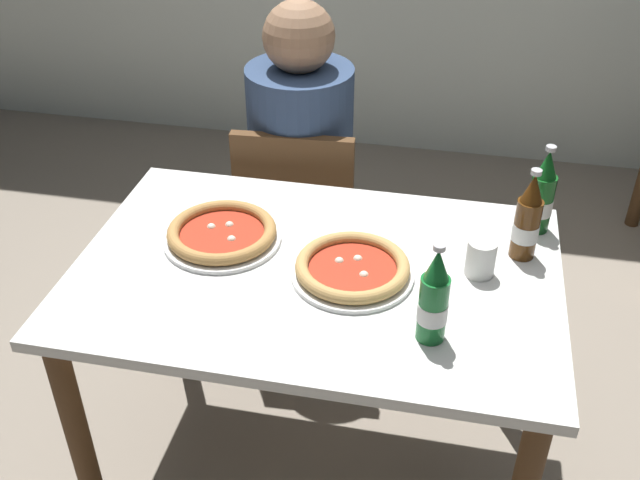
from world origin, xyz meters
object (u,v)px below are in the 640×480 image
at_px(pizza_margherita_near, 352,269).
at_px(beer_bottle_center, 542,195).
at_px(pizza_marinara_far, 222,234).
at_px(paper_cup, 481,258).
at_px(diner_seated, 301,186).
at_px(dining_table_main, 316,303).
at_px(chair_behind_table, 300,219).
at_px(beer_bottle_left, 434,300).
at_px(beer_bottle_right, 527,221).

height_order(pizza_margherita_near, beer_bottle_center, beer_bottle_center).
bearing_deg(pizza_marinara_far, paper_cup, -0.98).
distance_m(diner_seated, beer_bottle_center, 0.86).
bearing_deg(paper_cup, pizza_marinara_far, 179.02).
distance_m(dining_table_main, pizza_margherita_near, 0.16).
bearing_deg(paper_cup, chair_behind_table, 136.53).
distance_m(pizza_margherita_near, pizza_marinara_far, 0.37).
distance_m(dining_table_main, pizza_marinara_far, 0.30).
height_order(diner_seated, beer_bottle_left, diner_seated).
bearing_deg(beer_bottle_center, dining_table_main, -151.72).
xyz_separation_m(dining_table_main, beer_bottle_center, (0.54, 0.29, 0.22)).
bearing_deg(pizza_marinara_far, beer_bottle_left, -25.41).
xyz_separation_m(dining_table_main, pizza_marinara_far, (-0.26, 0.07, 0.14)).
bearing_deg(pizza_margherita_near, paper_cup, 12.98).
height_order(dining_table_main, paper_cup, paper_cup).
distance_m(dining_table_main, chair_behind_table, 0.66).
height_order(beer_bottle_left, beer_bottle_center, same).
relative_size(dining_table_main, pizza_margherita_near, 3.96).
xyz_separation_m(pizza_margherita_near, beer_bottle_center, (0.45, 0.30, 0.08)).
relative_size(chair_behind_table, pizza_margherita_near, 2.81).
relative_size(dining_table_main, pizza_marinara_far, 3.89).
height_order(diner_seated, paper_cup, diner_seated).
bearing_deg(beer_bottle_right, beer_bottle_center, 73.09).
height_order(dining_table_main, beer_bottle_right, beer_bottle_right).
relative_size(pizza_margherita_near, beer_bottle_left, 1.23).
relative_size(chair_behind_table, diner_seated, 0.70).
bearing_deg(pizza_marinara_far, pizza_margherita_near, -12.77).
bearing_deg(pizza_marinara_far, beer_bottle_right, 6.73).
distance_m(pizza_marinara_far, beer_bottle_right, 0.77).
relative_size(dining_table_main, beer_bottle_left, 4.86).
distance_m(diner_seated, beer_bottle_right, 0.89).
bearing_deg(pizza_marinara_far, beer_bottle_center, 15.41).
bearing_deg(beer_bottle_right, paper_cup, -135.53).
bearing_deg(chair_behind_table, paper_cup, 133.02).
bearing_deg(beer_bottle_left, paper_cup, 68.86).
bearing_deg(beer_bottle_left, beer_bottle_right, 60.48).
height_order(dining_table_main, pizza_marinara_far, pizza_marinara_far).
height_order(diner_seated, beer_bottle_center, diner_seated).
height_order(dining_table_main, chair_behind_table, chair_behind_table).
xyz_separation_m(dining_table_main, beer_bottle_right, (0.50, 0.16, 0.22)).
bearing_deg(paper_cup, dining_table_main, -171.76).
xyz_separation_m(beer_bottle_right, paper_cup, (-0.10, -0.10, -0.06)).
bearing_deg(beer_bottle_right, dining_table_main, -162.36).
bearing_deg(beer_bottle_left, pizza_margherita_near, 137.67).
bearing_deg(pizza_margherita_near, beer_bottle_right, 22.87).
distance_m(dining_table_main, paper_cup, 0.43).
relative_size(beer_bottle_center, paper_cup, 2.60).
xyz_separation_m(chair_behind_table, diner_seated, (-0.00, 0.05, 0.10)).
bearing_deg(beer_bottle_right, chair_behind_table, 146.69).
relative_size(diner_seated, pizza_margherita_near, 3.99).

